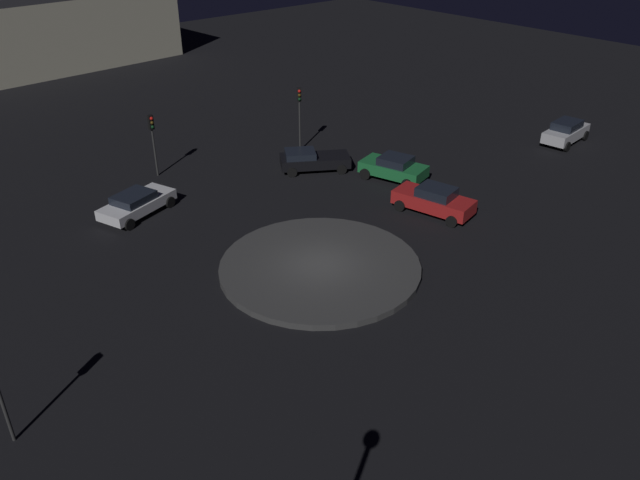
{
  "coord_description": "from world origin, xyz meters",
  "views": [
    {
      "loc": [
        -17.01,
        -19.38,
        16.15
      ],
      "look_at": [
        0.0,
        0.0,
        1.63
      ],
      "focal_mm": 35.59,
      "sensor_mm": 36.0,
      "label": 1
    }
  ],
  "objects": [
    {
      "name": "roundabout_island",
      "position": [
        0.0,
        0.0,
        0.15
      ],
      "size": [
        9.64,
        9.64,
        0.3
      ],
      "primitive_type": "cylinder",
      "color": "#383838",
      "rests_on": "ground_plane"
    },
    {
      "name": "ground_plane",
      "position": [
        0.0,
        0.0,
        0.0
      ],
      "size": [
        118.1,
        118.1,
        0.0
      ],
      "primitive_type": "plane",
      "color": "black"
    },
    {
      "name": "traffic_light_north",
      "position": [
        -0.31,
        15.22,
        2.82
      ],
      "size": [
        0.3,
        0.36,
        3.96
      ],
      "rotation": [
        0.0,
        0.0,
        -1.55
      ],
      "color": "#2D2D2D",
      "rests_on": "ground_plane"
    },
    {
      "name": "car_silver",
      "position": [
        24.34,
        1.31,
        0.84
      ],
      "size": [
        4.36,
        2.29,
        1.61
      ],
      "rotation": [
        0.0,
        0.0,
        0.1
      ],
      "color": "silver",
      "rests_on": "ground_plane"
    },
    {
      "name": "car_green",
      "position": [
        10.46,
        4.97,
        0.8
      ],
      "size": [
        2.99,
        4.39,
        1.52
      ],
      "rotation": [
        0.0,
        0.0,
        -1.3
      ],
      "color": "#1E7238",
      "rests_on": "ground_plane"
    },
    {
      "name": "car_white",
      "position": [
        -3.83,
        11.07,
        0.71
      ],
      "size": [
        4.74,
        3.15,
        1.32
      ],
      "rotation": [
        0.0,
        0.0,
        0.32
      ],
      "color": "white",
      "rests_on": "ground_plane"
    },
    {
      "name": "traffic_light_northeast",
      "position": [
        9.22,
        12.59,
        3.11
      ],
      "size": [
        0.37,
        0.39,
        4.39
      ],
      "rotation": [
        0.0,
        0.0,
        -2.2
      ],
      "color": "#2D2D2D",
      "rests_on": "ground_plane"
    },
    {
      "name": "car_black",
      "position": [
        7.64,
        9.45,
        0.71
      ],
      "size": [
        4.7,
        3.94,
        1.35
      ],
      "rotation": [
        0.0,
        0.0,
        -0.58
      ],
      "color": "black",
      "rests_on": "ground_plane"
    },
    {
      "name": "car_red",
      "position": [
        8.72,
        0.32,
        0.81
      ],
      "size": [
        2.74,
        4.73,
        1.59
      ],
      "rotation": [
        0.0,
        0.0,
        -1.36
      ],
      "color": "red",
      "rests_on": "ground_plane"
    }
  ]
}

